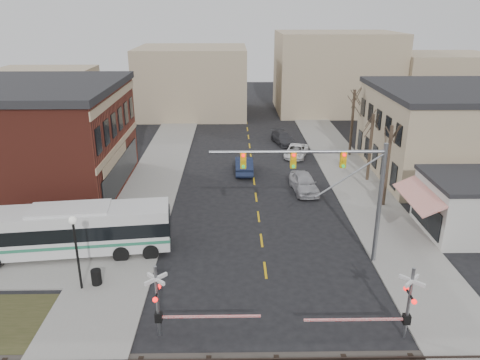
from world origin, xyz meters
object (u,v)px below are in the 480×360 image
Objects in this scene: rr_crossing_east at (400,304)px; street_lamp at (75,238)px; car_b at (244,165)px; pedestrian_far at (105,223)px; traffic_signal_mast at (335,179)px; trash_bin at (96,277)px; car_c at (296,151)px; car_a at (304,183)px; transit_bus at (72,230)px; pedestrian_near at (115,244)px; rr_crossing_west at (166,302)px; car_d at (283,138)px.

street_lamp is (-17.05, 4.48, 1.42)m from rr_crossing_east.
pedestrian_far is at bearing 51.57° from car_b.
traffic_signal_mast is 11.43× the size of trash_bin.
car_a is at bearing -75.78° from car_c.
transit_bus is at bearing 155.11° from rr_crossing_east.
car_a is (16.95, 11.06, -1.01)m from transit_bus.
street_lamp reaches higher than pedestrian_far.
pedestrian_near is at bearing -146.28° from car_a.
pedestrian_far reaches higher than car_a.
street_lamp reaches higher than rr_crossing_east.
rr_crossing_west is 25.02m from car_b.
pedestrian_near is at bearing 119.35° from rr_crossing_west.
street_lamp reaches higher than car_b.
car_c is (15.14, 25.24, 0.06)m from trash_bin.
car_b is at bearing 79.79° from rr_crossing_west.
trash_bin is at bearing 29.03° from street_lamp.
car_a is at bearing 45.03° from street_lamp.
trash_bin is at bearing -56.83° from transit_bus.
pedestrian_far is at bearing -137.15° from car_d.
rr_crossing_west is at bearing -91.26° from car_c.
car_b is 1.05× the size of car_d.
car_b reaches higher than car_d.
pedestrian_near is (2.81, -0.39, -0.92)m from transit_bus.
traffic_signal_mast is 15.61m from street_lamp.
trash_bin is at bearing -120.91° from pedestrian_far.
car_d is (-0.90, 5.20, 0.04)m from car_c.
rr_crossing_west is at bearing -43.44° from trash_bin.
transit_bus reaches higher than trash_bin.
car_d is 2.96× the size of pedestrian_far.
car_b is at bearing 11.29° from pedestrian_far.
rr_crossing_east is (1.91, -7.45, -3.81)m from traffic_signal_mast.
street_lamp reaches higher than car_c.
trash_bin is 0.19× the size of car_a.
pedestrian_near reaches higher than trash_bin.
street_lamp is at bearing 143.59° from rr_crossing_west.
rr_crossing_west is at bearing 79.44° from car_b.
street_lamp is at bearing 165.26° from rr_crossing_east.
transit_bus is at bearing 53.90° from car_b.
rr_crossing_east is 1.14× the size of car_a.
pedestrian_far is (-10.40, -13.27, 0.10)m from car_b.
rr_crossing_west is 11.46m from rr_crossing_east.
transit_bus is 2.75× the size of car_d.
traffic_signal_mast is at bearing 10.01° from trash_bin.
pedestrian_near is at bearing 176.49° from traffic_signal_mast.
pedestrian_far reaches higher than trash_bin.
pedestrian_near is at bearing -106.25° from car_c.
street_lamp is at bearing -68.12° from transit_bus.
transit_bus reaches higher than car_c.
transit_bus is at bearing -154.27° from pedestrian_far.
rr_crossing_east reaches higher than car_c.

